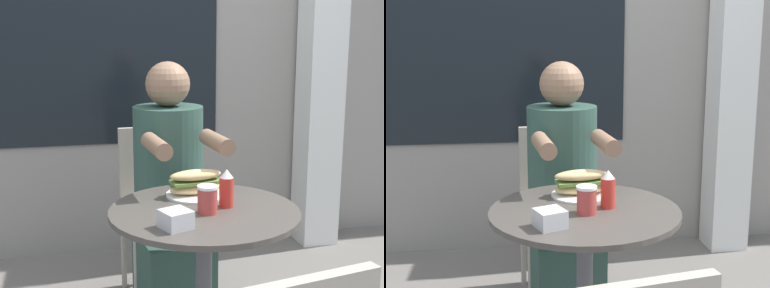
{
  "view_description": "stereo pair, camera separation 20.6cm",
  "coord_description": "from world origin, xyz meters",
  "views": [
    {
      "loc": [
        -0.46,
        -1.77,
        1.34
      ],
      "look_at": [
        0.0,
        0.19,
        0.93
      ],
      "focal_mm": 50.0,
      "sensor_mm": 36.0,
      "label": 1
    },
    {
      "loc": [
        -0.26,
        -1.81,
        1.34
      ],
      "look_at": [
        0.0,
        0.19,
        0.93
      ],
      "focal_mm": 50.0,
      "sensor_mm": 36.0,
      "label": 2
    }
  ],
  "objects": [
    {
      "name": "drink_cup",
      "position": [
        -0.0,
        -0.04,
        0.78
      ],
      "size": [
        0.07,
        0.07,
        0.1
      ],
      "color": "#B73D38",
      "rests_on": "cafe_table"
    },
    {
      "name": "sandwich_on_plate",
      "position": [
        0.01,
        0.17,
        0.77
      ],
      "size": [
        0.23,
        0.23,
        0.1
      ],
      "rotation": [
        0.0,
        0.0,
        0.12
      ],
      "color": "white",
      "rests_on": "cafe_table"
    },
    {
      "name": "cafe_table",
      "position": [
        0.0,
        0.0,
        0.53
      ],
      "size": [
        0.69,
        0.69,
        0.73
      ],
      "color": "#47423D",
      "rests_on": "ground_plane"
    },
    {
      "name": "lattice_pillar",
      "position": [
        1.09,
        1.32,
        1.2
      ],
      "size": [
        0.23,
        0.23,
        2.4
      ],
      "color": "silver",
      "rests_on": "ground_plane"
    },
    {
      "name": "seated_diner",
      "position": [
        -0.02,
        0.52,
        0.54
      ],
      "size": [
        0.35,
        0.58,
        1.22
      ],
      "rotation": [
        0.0,
        0.0,
        3.23
      ],
      "color": "#2D4C42",
      "rests_on": "ground_plane"
    },
    {
      "name": "napkin_box",
      "position": [
        -0.14,
        -0.16,
        0.76
      ],
      "size": [
        0.12,
        0.12,
        0.06
      ],
      "rotation": [
        0.0,
        0.0,
        0.37
      ],
      "color": "silver",
      "rests_on": "cafe_table"
    },
    {
      "name": "storefront_wall",
      "position": [
        -0.0,
        1.49,
        1.4
      ],
      "size": [
        8.0,
        0.09,
        2.8
      ],
      "color": "gray",
      "rests_on": "ground_plane"
    },
    {
      "name": "diner_chair",
      "position": [
        -0.03,
        0.86,
        0.52
      ],
      "size": [
        0.41,
        0.41,
        0.87
      ],
      "rotation": [
        0.0,
        0.0,
        3.23
      ],
      "color": "#ADA393",
      "rests_on": "ground_plane"
    },
    {
      "name": "condiment_bottle",
      "position": [
        0.09,
        0.01,
        0.79
      ],
      "size": [
        0.05,
        0.05,
        0.14
      ],
      "color": "red",
      "rests_on": "cafe_table"
    }
  ]
}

